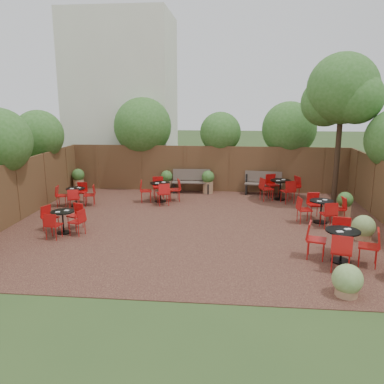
# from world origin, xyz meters

# --- Properties ---
(ground) EXTENTS (80.00, 80.00, 0.00)m
(ground) POSITION_xyz_m (0.00, 0.00, 0.00)
(ground) COLOR #354F23
(ground) RESTS_ON ground
(courtyard_paving) EXTENTS (12.00, 10.00, 0.02)m
(courtyard_paving) POSITION_xyz_m (0.00, 0.00, 0.01)
(courtyard_paving) COLOR #321714
(courtyard_paving) RESTS_ON ground
(fence_back) EXTENTS (12.00, 0.08, 2.00)m
(fence_back) POSITION_xyz_m (0.00, 5.00, 1.00)
(fence_back) COLOR brown
(fence_back) RESTS_ON ground
(fence_left) EXTENTS (0.08, 10.00, 2.00)m
(fence_left) POSITION_xyz_m (-6.00, 0.00, 1.00)
(fence_left) COLOR brown
(fence_left) RESTS_ON ground
(neighbour_building) EXTENTS (5.00, 4.00, 8.00)m
(neighbour_building) POSITION_xyz_m (-4.50, 8.00, 4.00)
(neighbour_building) COLOR silver
(neighbour_building) RESTS_ON ground
(overhang_foliage) EXTENTS (15.35, 10.47, 2.58)m
(overhang_foliage) POSITION_xyz_m (-1.48, 3.23, 2.67)
(overhang_foliage) COLOR #2F601F
(overhang_foliage) RESTS_ON ground
(courtyard_tree) EXTENTS (2.73, 2.63, 5.61)m
(courtyard_tree) POSITION_xyz_m (4.95, 3.11, 4.17)
(courtyard_tree) COLOR black
(courtyard_tree) RESTS_ON courtyard_paving
(park_bench_left) EXTENTS (1.65, 0.61, 1.00)m
(park_bench_left) POSITION_xyz_m (-0.69, 4.63, 0.54)
(park_bench_left) COLOR brown
(park_bench_left) RESTS_ON courtyard_paving
(park_bench_right) EXTENTS (1.61, 0.69, 0.96)m
(park_bench_right) POSITION_xyz_m (2.38, 4.63, 0.52)
(park_bench_right) COLOR brown
(park_bench_right) RESTS_ON courtyard_paving
(bistro_tables) EXTENTS (10.28, 8.00, 0.94)m
(bistro_tables) POSITION_xyz_m (0.63, 0.90, 0.46)
(bistro_tables) COLOR black
(bistro_tables) RESTS_ON courtyard_paving
(planters) EXTENTS (10.99, 4.13, 0.99)m
(planters) POSITION_xyz_m (-0.75, 3.70, 0.54)
(planters) COLOR #986F4C
(planters) RESTS_ON courtyard_paving
(low_shrubs) EXTENTS (2.05, 4.21, 0.71)m
(low_shrubs) POSITION_xyz_m (4.39, -2.79, 0.35)
(low_shrubs) COLOR #986F4C
(low_shrubs) RESTS_ON courtyard_paving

